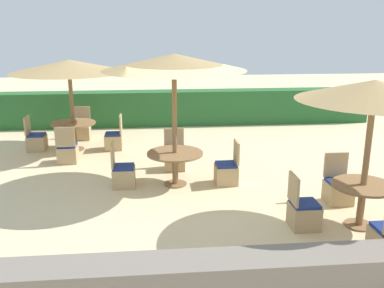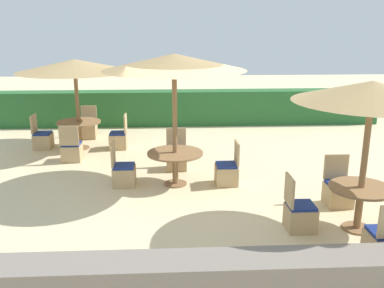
{
  "view_description": "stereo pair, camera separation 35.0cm",
  "coord_description": "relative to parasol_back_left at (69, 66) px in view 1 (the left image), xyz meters",
  "views": [
    {
      "loc": [
        -0.8,
        -7.77,
        3.29
      ],
      "look_at": [
        0.0,
        0.6,
        0.9
      ],
      "focal_mm": 40.0,
      "sensor_mm": 36.0,
      "label": 1
    },
    {
      "loc": [
        -0.45,
        -7.79,
        3.29
      ],
      "look_at": [
        0.0,
        0.6,
        0.9
      ],
      "focal_mm": 40.0,
      "sensor_mm": 36.0,
      "label": 2
    }
  ],
  "objects": [
    {
      "name": "ground_plane",
      "position": [
        2.88,
        -3.51,
        -2.22
      ],
      "size": [
        40.0,
        40.0,
        0.0
      ],
      "primitive_type": "plane",
      "color": "beige"
    },
    {
      "name": "hedge_row",
      "position": [
        2.88,
        2.69,
        -1.65
      ],
      "size": [
        13.0,
        0.7,
        1.14
      ],
      "primitive_type": "cube",
      "color": "#28602D",
      "rests_on": "ground_plane"
    },
    {
      "name": "stone_border",
      "position": [
        2.88,
        -6.63,
        -1.98
      ],
      "size": [
        10.0,
        0.56,
        0.48
      ],
      "primitive_type": "cube",
      "color": "slate",
      "rests_on": "ground_plane"
    },
    {
      "name": "parasol_back_left",
      "position": [
        0.0,
        0.0,
        0.0
      ],
      "size": [
        2.97,
        2.97,
        2.39
      ],
      "color": "olive",
      "rests_on": "ground_plane"
    },
    {
      "name": "round_table_back_left",
      "position": [
        0.0,
        -0.0,
        -1.61
      ],
      "size": [
        1.17,
        1.17,
        0.75
      ],
      "color": "olive",
      "rests_on": "ground_plane"
    },
    {
      "name": "patio_chair_back_left_east",
      "position": [
        1.05,
        -0.05,
        -1.96
      ],
      "size": [
        0.46,
        0.46,
        0.93
      ],
      "rotation": [
        0.0,
        0.0,
        1.57
      ],
      "color": "tan",
      "rests_on": "ground_plane"
    },
    {
      "name": "patio_chair_back_left_west",
      "position": [
        -1.01,
        0.04,
        -1.96
      ],
      "size": [
        0.46,
        0.46,
        0.93
      ],
      "rotation": [
        0.0,
        0.0,
        -1.57
      ],
      "color": "tan",
      "rests_on": "ground_plane"
    },
    {
      "name": "patio_chair_back_left_north",
      "position": [
        0.04,
        1.1,
        -1.96
      ],
      "size": [
        0.46,
        0.46,
        0.93
      ],
      "rotation": [
        0.0,
        0.0,
        3.14
      ],
      "color": "tan",
      "rests_on": "ground_plane"
    },
    {
      "name": "patio_chair_back_left_south",
      "position": [
        0.02,
        -1.1,
        -1.96
      ],
      "size": [
        0.46,
        0.46,
        0.93
      ],
      "color": "tan",
      "rests_on": "ground_plane"
    },
    {
      "name": "parasol_center",
      "position": [
        2.54,
        -2.84,
        0.32
      ],
      "size": [
        2.86,
        2.86,
        2.71
      ],
      "color": "olive",
      "rests_on": "ground_plane"
    },
    {
      "name": "round_table_center",
      "position": [
        2.54,
        -2.84,
        -1.64
      ],
      "size": [
        1.16,
        1.16,
        0.71
      ],
      "color": "olive",
      "rests_on": "ground_plane"
    },
    {
      "name": "patio_chair_center_west",
      "position": [
        1.45,
        -2.83,
        -1.96
      ],
      "size": [
        0.46,
        0.46,
        0.93
      ],
      "rotation": [
        0.0,
        0.0,
        -1.57
      ],
      "color": "tan",
      "rests_on": "ground_plane"
    },
    {
      "name": "patio_chair_center_north",
      "position": [
        2.58,
        -1.83,
        -1.96
      ],
      "size": [
        0.46,
        0.46,
        0.93
      ],
      "rotation": [
        0.0,
        0.0,
        3.14
      ],
      "color": "tan",
      "rests_on": "ground_plane"
    },
    {
      "name": "patio_chair_center_east",
      "position": [
        3.63,
        -2.87,
        -1.96
      ],
      "size": [
        0.46,
        0.46,
        0.93
      ],
      "rotation": [
        0.0,
        0.0,
        1.57
      ],
      "color": "tan",
      "rests_on": "ground_plane"
    },
    {
      "name": "parasol_front_right",
      "position": [
        5.5,
        -5.03,
        0.06
      ],
      "size": [
        2.41,
        2.41,
        2.45
      ],
      "color": "olive",
      "rests_on": "ground_plane"
    },
    {
      "name": "round_table_front_right",
      "position": [
        5.5,
        -5.03,
        -1.64
      ],
      "size": [
        1.02,
        1.02,
        0.74
      ],
      "color": "olive",
      "rests_on": "ground_plane"
    },
    {
      "name": "patio_chair_front_right_west",
      "position": [
        4.53,
        -4.99,
        -1.96
      ],
      "size": [
        0.46,
        0.46,
        0.93
      ],
      "rotation": [
        0.0,
        0.0,
        -1.57
      ],
      "color": "tan",
      "rests_on": "ground_plane"
    },
    {
      "name": "patio_chair_front_right_north",
      "position": [
        5.54,
        -4.05,
        -1.96
      ],
      "size": [
        0.46,
        0.46,
        0.93
      ],
      "rotation": [
        0.0,
        0.0,
        3.14
      ],
      "color": "tan",
      "rests_on": "ground_plane"
    }
  ]
}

